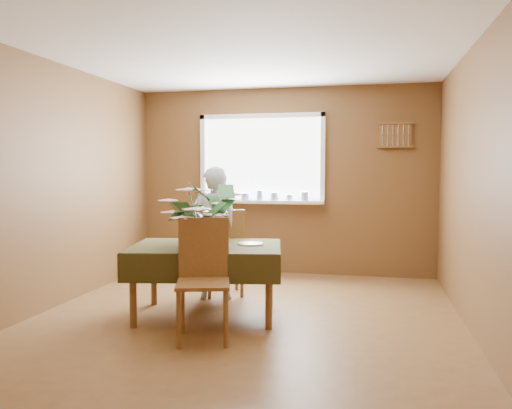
% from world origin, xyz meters
% --- Properties ---
extents(floor, '(4.50, 4.50, 0.00)m').
position_xyz_m(floor, '(0.00, 0.00, 0.00)').
color(floor, brown).
rests_on(floor, ground).
extents(ceiling, '(4.50, 4.50, 0.00)m').
position_xyz_m(ceiling, '(0.00, 0.00, 2.50)').
color(ceiling, white).
rests_on(ceiling, wall_back).
extents(wall_back, '(4.00, 0.00, 4.00)m').
position_xyz_m(wall_back, '(0.00, 2.25, 1.25)').
color(wall_back, brown).
rests_on(wall_back, floor).
extents(wall_front, '(4.00, 0.00, 4.00)m').
position_xyz_m(wall_front, '(0.00, -2.25, 1.25)').
color(wall_front, brown).
rests_on(wall_front, floor).
extents(wall_left, '(0.00, 4.50, 4.50)m').
position_xyz_m(wall_left, '(-2.00, 0.00, 1.25)').
color(wall_left, brown).
rests_on(wall_left, floor).
extents(wall_right, '(0.00, 4.50, 4.50)m').
position_xyz_m(wall_right, '(2.00, 0.00, 1.25)').
color(wall_right, brown).
rests_on(wall_right, floor).
extents(window_assembly, '(1.72, 0.20, 1.22)m').
position_xyz_m(window_assembly, '(-0.30, 2.19, 1.34)').
color(window_assembly, white).
rests_on(window_assembly, wall_back).
extents(spoon_rack, '(0.44, 0.05, 0.33)m').
position_xyz_m(spoon_rack, '(1.45, 2.22, 1.85)').
color(spoon_rack, brown).
rests_on(spoon_rack, wall_back).
extents(dining_table, '(1.56, 1.20, 0.69)m').
position_xyz_m(dining_table, '(-0.38, 0.08, 0.61)').
color(dining_table, brown).
rests_on(dining_table, floor).
extents(chair_far, '(0.55, 0.55, 0.97)m').
position_xyz_m(chair_far, '(-0.42, 0.84, 0.53)').
color(chair_far, brown).
rests_on(chair_far, floor).
extents(chair_near, '(0.53, 0.53, 1.00)m').
position_xyz_m(chair_near, '(-0.22, -0.50, 0.54)').
color(chair_near, brown).
rests_on(chair_near, floor).
extents(seated_woman, '(0.60, 0.47, 1.44)m').
position_xyz_m(seated_woman, '(-0.50, 0.72, 0.72)').
color(seated_woman, white).
rests_on(seated_woman, floor).
extents(flower_bouquet, '(0.62, 0.62, 0.53)m').
position_xyz_m(flower_bouquet, '(-0.36, -0.10, 1.03)').
color(flower_bouquet, white).
rests_on(flower_bouquet, dining_table).
extents(side_plate, '(0.29, 0.29, 0.01)m').
position_xyz_m(side_plate, '(0.02, 0.23, 0.69)').
color(side_plate, white).
rests_on(side_plate, dining_table).
extents(table_knife, '(0.15, 0.20, 0.00)m').
position_xyz_m(table_knife, '(-0.14, -0.09, 0.70)').
color(table_knife, silver).
rests_on(table_knife, dining_table).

